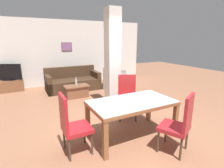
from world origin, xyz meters
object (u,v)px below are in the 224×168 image
dining_table (132,108)px  armchair (114,80)px  dining_chair_far_right (127,95)px  floor_lamp (117,49)px  bottle (76,82)px  dining_chair_near_right (180,122)px  tv_stand (10,86)px  coffee_table (77,91)px  tv_screen (8,72)px  dining_chair_head_left (71,123)px  sofa (73,82)px

dining_table → armchair: size_ratio=1.37×
dining_chair_far_right → armchair: size_ratio=0.89×
floor_lamp → bottle: bearing=-149.4°
dining_chair_near_right → tv_stand: 6.16m
dining_table → bottle: size_ratio=6.01×
coffee_table → tv_stand: size_ratio=0.85×
armchair → tv_screen: 3.98m
dining_table → tv_screen: size_ratio=1.83×
dining_chair_head_left → sofa: 4.04m
dining_chair_head_left → sofa: (1.07, 3.89, -0.27)m
dining_chair_near_right → tv_screen: dining_chair_near_right is taller
dining_chair_far_right → dining_chair_near_right: same height
bottle → dining_chair_head_left: bearing=-107.7°
dining_table → armchair: bearing=67.1°
bottle → floor_lamp: size_ratio=0.16×
armchair → tv_stand: armchair is taller
bottle → tv_stand: bearing=139.2°
dining_table → bottle: 2.97m
dining_chair_near_right → dining_table: bearing=90.0°
dining_chair_far_right → tv_stand: 4.75m
coffee_table → dining_chair_head_left: bearing=-107.7°
bottle → armchair: bearing=16.6°
dining_chair_far_right → sofa: 3.13m
dining_table → tv_stand: 5.25m
armchair → coffee_table: size_ratio=1.51×
armchair → tv_stand: size_ratio=1.28×
tv_screen → tv_stand: bearing=-39.0°
armchair → dining_chair_head_left: bearing=-3.5°
armchair → floor_lamp: 1.56m
coffee_table → floor_lamp: size_ratio=0.46×
dining_table → armchair: armchair is taller
dining_chair_near_right → tv_stand: (-2.70, 5.53, -0.35)m
dining_chair_near_right → floor_lamp: 5.47m
dining_chair_far_right → tv_stand: dining_chair_far_right is taller
coffee_table → bottle: 0.31m
dining_table → tv_stand: bearing=116.0°
armchair → dining_chair_far_right: bearing=12.4°
sofa → bottle: bearing=82.1°
tv_stand → tv_screen: 0.51m
armchair → tv_stand: 3.96m
sofa → tv_stand: sofa is taller
tv_screen → dining_chair_far_right: bearing=149.2°
dining_chair_head_left → dining_chair_near_right: 1.81m
dining_table → tv_stand: dining_table is taller
dining_chair_head_left → dining_chair_far_right: 1.80m
dining_chair_head_left → tv_screen: (-1.09, 4.71, 0.16)m
dining_chair_near_right → floor_lamp: floor_lamp is taller
bottle → tv_stand: 2.70m
bottle → tv_stand: (-2.03, 1.75, -0.30)m
tv_stand → dining_chair_far_right: bearing=-55.2°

